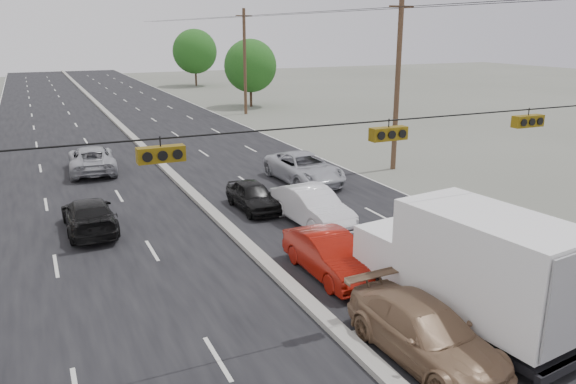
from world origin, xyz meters
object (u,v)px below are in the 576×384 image
(queue_car_a, at_px, (253,196))
(tan_sedan, at_px, (425,333))
(tree_right_far, at_px, (195,51))
(queue_car_c, at_px, (304,168))
(oncoming_far, at_px, (92,159))
(utility_pole_right_b, at_px, (397,83))
(queue_car_b, at_px, (312,207))
(red_sedan, at_px, (330,255))
(utility_pole_right_c, at_px, (245,61))
(oncoming_near, at_px, (89,216))
(tree_right_mid, at_px, (250,66))
(box_truck, at_px, (468,267))

(queue_car_a, bearing_deg, tan_sedan, -93.13)
(tree_right_far, bearing_deg, queue_car_a, -103.43)
(tree_right_far, relative_size, queue_car_c, 1.43)
(tree_right_far, xyz_separation_m, oncoming_far, (-20.01, -48.23, -4.19))
(utility_pole_right_b, bearing_deg, queue_car_b, -142.80)
(tan_sedan, height_order, red_sedan, red_sedan)
(utility_pole_right_c, height_order, oncoming_far, utility_pole_right_c)
(oncoming_near, distance_m, oncoming_far, 10.60)
(utility_pole_right_c, bearing_deg, tree_right_mid, 63.43)
(tan_sedan, bearing_deg, oncoming_near, 113.96)
(utility_pole_right_c, xyz_separation_m, queue_car_a, (-10.57, -28.91, -4.44))
(oncoming_near, xyz_separation_m, oncoming_far, (1.26, 10.53, 0.07))
(oncoming_near, relative_size, oncoming_far, 0.87)
(red_sedan, distance_m, oncoming_far, 19.37)
(queue_car_a, height_order, oncoming_far, oncoming_far)
(oncoming_near, bearing_deg, queue_car_b, 160.14)
(utility_pole_right_b, height_order, oncoming_near, utility_pole_right_b)
(tan_sedan, distance_m, red_sedan, 5.43)
(tan_sedan, height_order, oncoming_far, oncoming_far)
(utility_pole_right_c, distance_m, tree_right_far, 30.20)
(utility_pole_right_b, relative_size, tan_sedan, 2.01)
(box_truck, bearing_deg, utility_pole_right_c, 70.86)
(box_truck, height_order, red_sedan, box_truck)
(utility_pole_right_c, distance_m, queue_car_b, 33.36)
(utility_pole_right_b, height_order, utility_pole_right_c, same)
(oncoming_near, bearing_deg, utility_pole_right_c, -122.27)
(red_sedan, relative_size, oncoming_far, 0.81)
(red_sedan, height_order, queue_car_b, queue_car_b)
(tree_right_far, relative_size, oncoming_far, 1.49)
(queue_car_b, distance_m, oncoming_near, 9.30)
(tree_right_far, bearing_deg, tan_sedan, -101.44)
(tree_right_far, relative_size, red_sedan, 1.83)
(utility_pole_right_c, height_order, tree_right_mid, utility_pole_right_c)
(utility_pole_right_c, bearing_deg, queue_car_b, -105.79)
(queue_car_b, xyz_separation_m, oncoming_near, (-8.77, 3.07, -0.10))
(utility_pole_right_c, distance_m, tree_right_mid, 5.64)
(box_truck, bearing_deg, queue_car_a, 90.47)
(utility_pole_right_c, relative_size, tree_right_mid, 1.40)
(utility_pole_right_b, bearing_deg, red_sedan, -132.70)
(box_truck, height_order, oncoming_near, box_truck)
(utility_pole_right_c, distance_m, queue_car_c, 26.63)
(tree_right_mid, relative_size, box_truck, 1.01)
(tree_right_far, bearing_deg, tree_right_mid, -92.29)
(tree_right_mid, relative_size, oncoming_near, 1.49)
(box_truck, bearing_deg, queue_car_c, 73.25)
(queue_car_a, distance_m, oncoming_near, 7.21)
(queue_car_c, bearing_deg, box_truck, -102.23)
(utility_pole_right_b, xyz_separation_m, tan_sedan, (-11.10, -17.17, -4.38))
(tree_right_mid, height_order, oncoming_far, tree_right_mid)
(oncoming_near, height_order, oncoming_far, oncoming_far)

